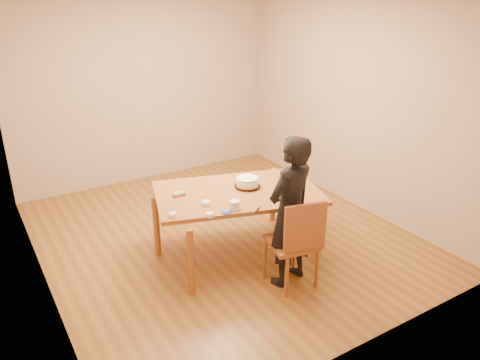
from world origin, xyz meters
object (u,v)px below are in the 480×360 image
cake_plate (247,186)px  person (290,212)px  dining_chair (292,243)px  cake (247,182)px  dining_table (238,193)px

cake_plate → person: (-0.00, -0.77, 0.01)m
dining_chair → cake_plate: bearing=102.7°
person → cake_plate: bearing=-103.5°
cake → person: 0.77m
dining_chair → person: person is taller
cake → cake_plate: bearing=180.0°
dining_table → person: bearing=-61.7°
cake → dining_table: bearing=-164.7°
dining_chair → dining_table: bearing=113.7°
dining_table → cake_plate: bearing=32.0°
dining_chair → cake: 0.89m
dining_chair → cake_plate: cake_plate is taller
dining_table → dining_chair: (0.15, -0.78, -0.28)m
dining_table → dining_chair: bearing=-62.3°
cake_plate → person: size_ratio=0.18×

